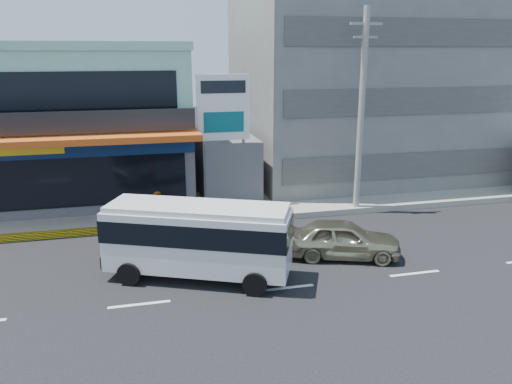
# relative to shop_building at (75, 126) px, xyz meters

# --- Properties ---
(ground) EXTENTS (120.00, 120.00, 0.00)m
(ground) POSITION_rel_shop_building_xyz_m (8.00, -13.95, -4.00)
(ground) COLOR black
(ground) RESTS_ON ground
(sidewalk) EXTENTS (70.00, 5.00, 0.30)m
(sidewalk) POSITION_rel_shop_building_xyz_m (13.00, -4.45, -3.85)
(sidewalk) COLOR gray
(sidewalk) RESTS_ON ground
(shop_building) EXTENTS (12.40, 11.70, 8.00)m
(shop_building) POSITION_rel_shop_building_xyz_m (0.00, 0.00, 0.00)
(shop_building) COLOR #444449
(shop_building) RESTS_ON ground
(concrete_building) EXTENTS (16.00, 12.00, 14.00)m
(concrete_building) POSITION_rel_shop_building_xyz_m (18.00, 1.05, 3.00)
(concrete_building) COLOR gray
(concrete_building) RESTS_ON ground
(gap_structure) EXTENTS (3.00, 6.00, 3.50)m
(gap_structure) POSITION_rel_shop_building_xyz_m (8.00, -1.95, -2.25)
(gap_structure) COLOR #444449
(gap_structure) RESTS_ON ground
(satellite_dish) EXTENTS (1.50, 1.50, 0.15)m
(satellite_dish) POSITION_rel_shop_building_xyz_m (8.00, -2.95, -0.42)
(satellite_dish) COLOR slate
(satellite_dish) RESTS_ON gap_structure
(billboard) EXTENTS (2.60, 0.18, 6.90)m
(billboard) POSITION_rel_shop_building_xyz_m (7.50, -4.75, 0.93)
(billboard) COLOR gray
(billboard) RESTS_ON ground
(utility_pole_near) EXTENTS (1.60, 0.30, 10.00)m
(utility_pole_near) POSITION_rel_shop_building_xyz_m (14.00, -6.55, 1.15)
(utility_pole_near) COLOR #999993
(utility_pole_near) RESTS_ON ground
(minibus) EXTENTS (6.89, 4.59, 2.76)m
(minibus) POSITION_rel_shop_building_xyz_m (5.18, -12.37, -2.35)
(minibus) COLOR silver
(minibus) RESTS_ON ground
(sedan) EXTENTS (4.85, 3.16, 1.53)m
(sedan) POSITION_rel_shop_building_xyz_m (11.00, -11.84, -3.23)
(sedan) COLOR tan
(sedan) RESTS_ON ground
(motorcycle_rider) EXTENTS (1.91, 0.85, 2.38)m
(motorcycle_rider) POSITION_rel_shop_building_xyz_m (4.00, -8.85, -3.21)
(motorcycle_rider) COLOR #5E0D10
(motorcycle_rider) RESTS_ON ground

